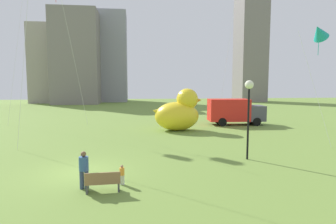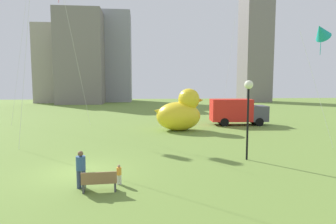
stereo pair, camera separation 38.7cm
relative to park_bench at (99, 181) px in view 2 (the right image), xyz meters
The scene contains 9 objects.
ground_plane 3.26m from the park_bench, 115.33° to the left, with size 140.00×140.00×0.00m, color olive.
park_bench is the anchor object (origin of this frame).
person_adult 1.11m from the park_bench, 147.09° to the left, with size 0.41×0.41×1.66m.
person_child 1.15m from the park_bench, 48.42° to the left, with size 0.22×0.22×0.91m.
giant_inflatable_duck 16.48m from the park_bench, 69.90° to the left, with size 4.93×3.17×4.09m.
lamppost 9.79m from the park_bench, 28.27° to the left, with size 0.52×0.52×4.76m.
box_truck 22.34m from the park_bench, 56.15° to the left, with size 6.20×2.70×2.85m.
city_skyline 60.29m from the park_bench, 90.35° to the left, with size 56.43×16.40×38.06m.
kite_teal 19.16m from the park_bench, 29.28° to the left, with size 2.74×2.66×9.19m.
Camera 2 is at (3.10, -14.80, 4.57)m, focal length 30.51 mm.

